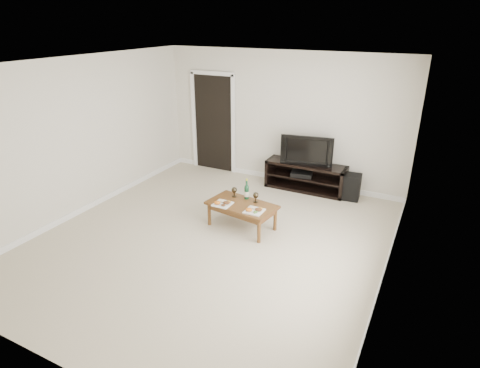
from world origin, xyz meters
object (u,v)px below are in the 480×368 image
object	(u,v)px
media_console	(305,177)
subwoofer	(351,187)
television	(307,149)
coffee_table	(242,216)

from	to	relation	value
media_console	subwoofer	size ratio (longest dim) A/B	3.25
television	subwoofer	xyz separation A→B (m)	(0.90, -0.02, -0.59)
subwoofer	coffee_table	world-z (taller)	subwoofer
subwoofer	coffee_table	distance (m)	2.33
media_console	television	xyz separation A→B (m)	(0.00, 0.00, 0.56)
media_console	subwoofer	xyz separation A→B (m)	(0.90, -0.02, -0.04)
television	coffee_table	size ratio (longest dim) A/B	0.91
television	coffee_table	bearing A→B (deg)	-111.91
subwoofer	media_console	bearing A→B (deg)	174.01
media_console	television	world-z (taller)	television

